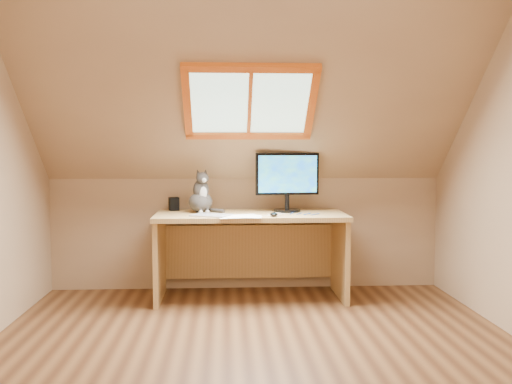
{
  "coord_description": "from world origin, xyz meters",
  "views": [
    {
      "loc": [
        -0.2,
        -3.38,
        1.26
      ],
      "look_at": [
        0.05,
        1.0,
        0.93
      ],
      "focal_mm": 40.0,
      "sensor_mm": 36.0,
      "label": 1
    }
  ],
  "objects": [
    {
      "name": "desk",
      "position": [
        0.02,
        1.45,
        0.5
      ],
      "size": [
        1.59,
        0.7,
        0.73
      ],
      "color": "tan",
      "rests_on": "ground"
    },
    {
      "name": "mouse",
      "position": [
        0.2,
        1.13,
        0.74
      ],
      "size": [
        0.06,
        0.11,
        0.03
      ],
      "primitive_type": "ellipsoid",
      "rotation": [
        0.0,
        0.0,
        -0.03
      ],
      "color": "black",
      "rests_on": "desk"
    },
    {
      "name": "cat",
      "position": [
        -0.4,
        1.46,
        0.86
      ],
      "size": [
        0.27,
        0.3,
        0.38
      ],
      "color": "#45403D",
      "rests_on": "desk"
    },
    {
      "name": "graphics_tablet",
      "position": [
        -0.3,
        1.19,
        0.73
      ],
      "size": [
        0.36,
        0.32,
        0.01
      ],
      "primitive_type": "cube",
      "rotation": [
        0.0,
        0.0,
        -0.42
      ],
      "color": "#B2B2B7",
      "rests_on": "desk"
    },
    {
      "name": "ground",
      "position": [
        0.0,
        0.0,
        0.0
      ],
      "size": [
        3.5,
        3.5,
        0.0
      ],
      "primitive_type": "plane",
      "color": "brown",
      "rests_on": "ground"
    },
    {
      "name": "room_shell",
      "position": [
        0.0,
        -0.09,
        1.43
      ],
      "size": [
        3.52,
        3.52,
        2.41
      ],
      "color": "tan",
      "rests_on": "ground"
    },
    {
      "name": "papers",
      "position": [
        -0.02,
        1.12,
        0.73
      ],
      "size": [
        0.35,
        0.3,
        0.01
      ],
      "color": "white",
      "rests_on": "desk"
    },
    {
      "name": "cables",
      "position": [
        0.36,
        1.26,
        0.73
      ],
      "size": [
        0.51,
        0.26,
        0.01
      ],
      "color": "silver",
      "rests_on": "desk"
    },
    {
      "name": "monitor",
      "position": [
        0.34,
        1.47,
        1.02
      ],
      "size": [
        0.55,
        0.23,
        0.5
      ],
      "color": "black",
      "rests_on": "desk"
    },
    {
      "name": "desk_speaker",
      "position": [
        -0.64,
        1.63,
        0.78
      ],
      "size": [
        0.1,
        0.1,
        0.12
      ],
      "primitive_type": "cube",
      "rotation": [
        0.0,
        0.0,
        0.31
      ],
      "color": "black",
      "rests_on": "desk"
    }
  ]
}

